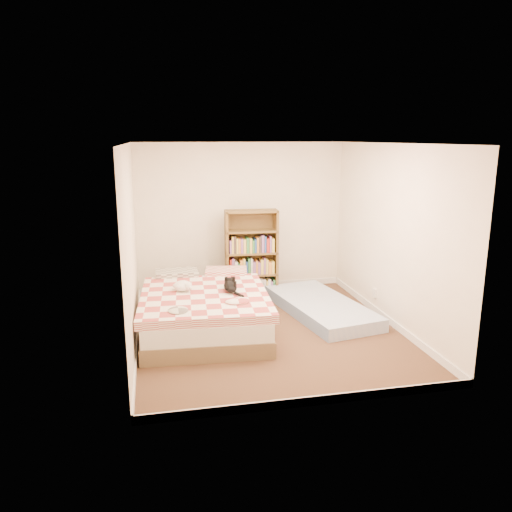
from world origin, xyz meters
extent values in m
cube|color=#4C3220|center=(0.00, 0.00, 0.00)|extent=(3.50, 4.00, 0.01)
cube|color=white|center=(0.00, 0.00, 2.50)|extent=(3.50, 4.00, 0.01)
cube|color=beige|center=(0.00, 2.00, 1.25)|extent=(3.50, 0.01, 2.50)
cube|color=beige|center=(0.00, -2.00, 1.25)|extent=(3.50, 0.01, 2.50)
cube|color=beige|center=(-1.75, 0.00, 1.25)|extent=(0.01, 4.00, 2.50)
cube|color=beige|center=(1.75, 0.00, 1.25)|extent=(0.01, 4.00, 2.50)
cube|color=white|center=(0.00, 1.99, 0.05)|extent=(3.50, 0.02, 0.10)
cube|color=white|center=(0.00, -1.99, 0.05)|extent=(3.50, 0.02, 0.10)
cube|color=white|center=(-1.74, 0.00, 0.05)|extent=(0.02, 4.00, 0.10)
cube|color=white|center=(1.74, 0.00, 0.05)|extent=(0.02, 4.00, 0.10)
cube|color=white|center=(1.74, 0.40, 0.30)|extent=(0.03, 0.09, 0.13)
cube|color=brown|center=(-0.83, 0.28, 0.10)|extent=(1.73, 2.37, 0.20)
cube|color=silver|center=(-0.83, 0.28, 0.32)|extent=(1.70, 2.33, 0.23)
cube|color=#B04341|center=(-0.83, 0.28, 0.49)|extent=(1.79, 1.97, 0.11)
cube|color=#686058|center=(-1.21, 1.13, 0.52)|extent=(0.65, 0.44, 0.17)
cube|color=#B04341|center=(-0.46, 1.13, 0.52)|extent=(0.65, 0.44, 0.17)
cube|color=brown|center=(-0.32, 1.61, 0.72)|extent=(0.05, 0.29, 1.43)
cube|color=brown|center=(0.50, 1.61, 0.72)|extent=(0.05, 0.29, 1.43)
cube|color=brown|center=(0.09, 1.74, 0.72)|extent=(0.86, 0.06, 1.43)
cube|color=brown|center=(0.09, 1.61, 0.02)|extent=(0.87, 0.33, 0.03)
cube|color=brown|center=(0.09, 1.61, 0.73)|extent=(0.87, 0.33, 0.03)
cube|color=brown|center=(0.09, 1.61, 1.41)|extent=(0.87, 0.33, 0.03)
cube|color=#7996CA|center=(0.94, 0.53, 0.09)|extent=(1.29, 2.21, 0.19)
ellipsoid|color=black|center=(-0.49, 0.17, 0.61)|extent=(0.21, 0.40, 0.13)
sphere|color=black|center=(-0.49, 0.38, 0.62)|extent=(0.13, 0.13, 0.12)
cone|color=black|center=(-0.52, 0.41, 0.67)|extent=(0.04, 0.04, 0.04)
cone|color=black|center=(-0.45, 0.41, 0.67)|extent=(0.04, 0.04, 0.04)
cylinder|color=black|center=(-0.39, -0.09, 0.58)|extent=(0.06, 0.22, 0.04)
ellipsoid|color=white|center=(-1.11, 0.32, 0.61)|extent=(0.29, 0.31, 0.13)
sphere|color=white|center=(-1.04, 0.24, 0.63)|extent=(0.12, 0.12, 0.11)
sphere|color=white|center=(-1.00, 0.20, 0.61)|extent=(0.05, 0.05, 0.05)
sphere|color=white|center=(-1.23, 0.38, 0.60)|extent=(0.07, 0.07, 0.06)
camera|label=1|loc=(-1.47, -6.22, 2.57)|focal=35.00mm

